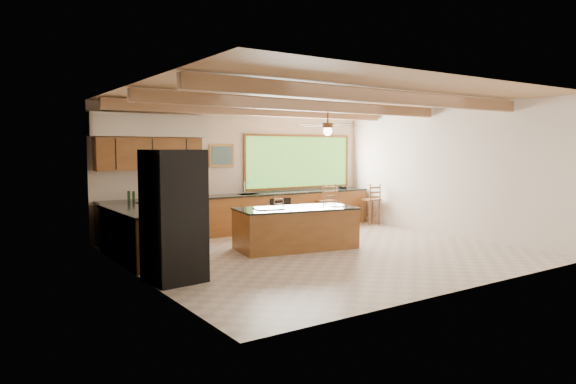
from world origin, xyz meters
TOP-DOWN VIEW (x-y plane):
  - ground at (0.00, 0.00)m, footprint 7.20×7.20m
  - room_shell at (-0.17, 0.65)m, footprint 7.27×6.54m
  - counter_run at (-0.82, 2.52)m, footprint 7.12×3.10m
  - island at (-0.23, 0.60)m, footprint 2.53×1.51m
  - refrigerator at (-3.22, -0.49)m, footprint 0.85×0.83m
  - bar_stool_a at (0.10, 1.87)m, footprint 0.40×0.40m
  - bar_stool_b at (1.94, 2.31)m, footprint 0.49×0.49m
  - bar_stool_c at (2.07, 2.32)m, footprint 0.48×0.48m
  - bar_stool_d at (3.30, 2.12)m, footprint 0.45×0.45m

SIDE VIEW (x-z plane):
  - ground at x=0.00m, z-range 0.00..0.00m
  - island at x=-0.23m, z-range -0.01..0.84m
  - counter_run at x=-0.82m, z-range -0.15..1.07m
  - bar_stool_a at x=0.10m, z-range 0.09..1.06m
  - bar_stool_c at x=2.07m, z-range 0.10..1.13m
  - bar_stool_d at x=3.30m, z-range 0.10..1.20m
  - bar_stool_b at x=1.94m, z-range 0.11..1.26m
  - refrigerator at x=-3.22m, z-range 0.00..1.99m
  - room_shell at x=-0.17m, z-range 0.70..3.72m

